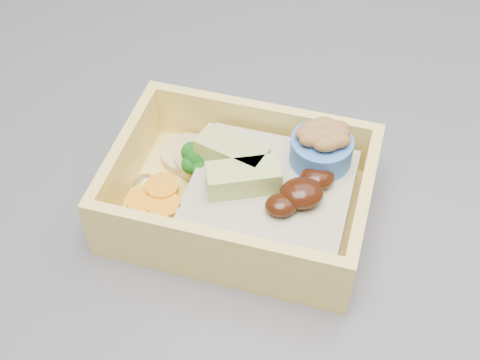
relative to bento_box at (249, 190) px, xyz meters
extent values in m
cube|color=#FDDB68|center=(-0.01, 0.00, -0.02)|extent=(0.22, 0.20, 0.01)
cube|color=#FDDB68|center=(0.02, 0.06, 0.01)|extent=(0.17, 0.08, 0.05)
cube|color=#FDDB68|center=(-0.03, -0.06, 0.01)|extent=(0.17, 0.08, 0.05)
cube|color=#FDDB68|center=(0.08, -0.03, 0.01)|extent=(0.05, 0.11, 0.05)
cube|color=#FDDB68|center=(-0.09, 0.03, 0.01)|extent=(0.05, 0.11, 0.05)
cube|color=tan|center=(0.01, -0.01, 0.00)|extent=(0.14, 0.14, 0.03)
ellipsoid|color=black|center=(0.03, -0.03, 0.02)|extent=(0.04, 0.04, 0.02)
ellipsoid|color=black|center=(0.05, -0.01, 0.02)|extent=(0.03, 0.03, 0.01)
ellipsoid|color=black|center=(0.02, -0.03, 0.02)|extent=(0.03, 0.03, 0.01)
cube|color=#B2C868|center=(0.00, -0.01, 0.02)|extent=(0.05, 0.02, 0.02)
cube|color=#B2C868|center=(-0.01, 0.02, 0.02)|extent=(0.05, 0.05, 0.02)
cylinder|color=#6BAB5C|center=(-0.03, 0.03, -0.01)|extent=(0.01, 0.01, 0.02)
sphere|color=#176216|center=(-0.03, 0.03, 0.01)|extent=(0.02, 0.02, 0.02)
sphere|color=#176216|center=(-0.02, 0.03, 0.01)|extent=(0.02, 0.02, 0.02)
sphere|color=#176216|center=(-0.04, 0.04, 0.01)|extent=(0.02, 0.02, 0.02)
sphere|color=#176216|center=(-0.03, 0.02, 0.01)|extent=(0.01, 0.01, 0.01)
sphere|color=#176216|center=(-0.04, 0.02, 0.01)|extent=(0.01, 0.01, 0.01)
sphere|color=#176216|center=(-0.03, 0.04, 0.01)|extent=(0.01, 0.01, 0.01)
cylinder|color=yellow|center=(-0.07, -0.01, -0.01)|extent=(0.05, 0.05, 0.02)
cylinder|color=orange|center=(-0.07, 0.00, 0.01)|extent=(0.02, 0.02, 0.00)
cylinder|color=orange|center=(-0.08, -0.01, 0.01)|extent=(0.02, 0.02, 0.00)
cylinder|color=orange|center=(-0.06, -0.02, 0.01)|extent=(0.02, 0.02, 0.00)
cylinder|color=orange|center=(-0.06, 0.00, 0.01)|extent=(0.02, 0.02, 0.00)
cylinder|color=tan|center=(-0.04, 0.05, -0.01)|extent=(0.04, 0.04, 0.01)
cylinder|color=tan|center=(-0.03, 0.04, -0.01)|extent=(0.04, 0.04, 0.01)
ellipsoid|color=silver|center=(-0.01, 0.05, -0.01)|extent=(0.02, 0.02, 0.02)
ellipsoid|color=silver|center=(-0.08, 0.02, -0.01)|extent=(0.02, 0.02, 0.02)
cylinder|color=#3C71CE|center=(0.05, 0.01, 0.02)|extent=(0.05, 0.05, 0.02)
ellipsoid|color=brown|center=(0.05, 0.01, 0.04)|extent=(0.02, 0.02, 0.01)
ellipsoid|color=brown|center=(0.06, 0.01, 0.04)|extent=(0.02, 0.02, 0.01)
ellipsoid|color=brown|center=(0.05, 0.02, 0.04)|extent=(0.02, 0.02, 0.01)
ellipsoid|color=brown|center=(0.05, 0.00, 0.04)|extent=(0.02, 0.02, 0.01)
ellipsoid|color=brown|center=(0.05, 0.01, 0.04)|extent=(0.02, 0.02, 0.01)
ellipsoid|color=brown|center=(0.06, 0.00, 0.04)|extent=(0.02, 0.02, 0.01)
ellipsoid|color=brown|center=(0.06, 0.02, 0.04)|extent=(0.02, 0.02, 0.01)
ellipsoid|color=brown|center=(0.06, 0.02, 0.04)|extent=(0.02, 0.02, 0.01)
ellipsoid|color=brown|center=(0.04, 0.01, 0.04)|extent=(0.02, 0.02, 0.01)
camera|label=1|loc=(-0.05, -0.32, 0.37)|focal=50.00mm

